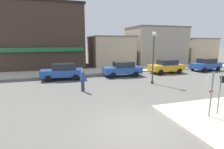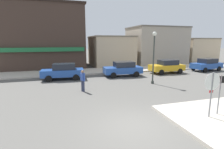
{
  "view_description": "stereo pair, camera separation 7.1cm",
  "coord_description": "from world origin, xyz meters",
  "px_view_note": "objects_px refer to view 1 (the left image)",
  "views": [
    {
      "loc": [
        -3.14,
        -6.45,
        3.68
      ],
      "look_at": [
        0.27,
        4.5,
        1.5
      ],
      "focal_mm": 28.0,
      "sensor_mm": 36.0,
      "label": 1
    },
    {
      "loc": [
        -3.07,
        -6.47,
        3.68
      ],
      "look_at": [
        0.27,
        4.5,
        1.5
      ],
      "focal_mm": 28.0,
      "sensor_mm": 36.0,
      "label": 2
    }
  ],
  "objects_px": {
    "one_way_sign": "(220,91)",
    "parked_car_third": "(166,66)",
    "lamp_post": "(154,50)",
    "parked_car_second": "(123,69)",
    "pedestrian_crossing_near": "(83,80)",
    "stop_sign": "(212,89)",
    "parked_car_fourth": "(206,64)",
    "parked_car_nearest": "(63,71)"
  },
  "relations": [
    {
      "from": "parked_car_nearest",
      "to": "lamp_post",
      "type": "bearing_deg",
      "value": -28.68
    },
    {
      "from": "stop_sign",
      "to": "parked_car_fourth",
      "type": "distance_m",
      "value": 15.94
    },
    {
      "from": "stop_sign",
      "to": "one_way_sign",
      "type": "distance_m",
      "value": 0.71
    },
    {
      "from": "parked_car_second",
      "to": "parked_car_fourth",
      "type": "distance_m",
      "value": 11.37
    },
    {
      "from": "parked_car_nearest",
      "to": "parked_car_third",
      "type": "bearing_deg",
      "value": 0.15
    },
    {
      "from": "parked_car_nearest",
      "to": "pedestrian_crossing_near",
      "type": "bearing_deg",
      "value": -74.97
    },
    {
      "from": "parked_car_nearest",
      "to": "parked_car_third",
      "type": "height_order",
      "value": "same"
    },
    {
      "from": "parked_car_third",
      "to": "pedestrian_crossing_near",
      "type": "xyz_separation_m",
      "value": [
        -10.45,
        -4.82,
        0.06
      ]
    },
    {
      "from": "stop_sign",
      "to": "lamp_post",
      "type": "relative_size",
      "value": 0.51
    },
    {
      "from": "stop_sign",
      "to": "lamp_post",
      "type": "distance_m",
      "value": 7.45
    },
    {
      "from": "parked_car_third",
      "to": "parked_car_fourth",
      "type": "xyz_separation_m",
      "value": [
        5.81,
        -0.01,
        0.0
      ]
    },
    {
      "from": "one_way_sign",
      "to": "lamp_post",
      "type": "distance_m",
      "value": 7.28
    },
    {
      "from": "parked_car_nearest",
      "to": "parked_car_fourth",
      "type": "distance_m",
      "value": 17.54
    },
    {
      "from": "one_way_sign",
      "to": "parked_car_nearest",
      "type": "relative_size",
      "value": 0.51
    },
    {
      "from": "lamp_post",
      "to": "parked_car_nearest",
      "type": "relative_size",
      "value": 1.11
    },
    {
      "from": "parked_car_third",
      "to": "lamp_post",
      "type": "bearing_deg",
      "value": -135.68
    },
    {
      "from": "parked_car_second",
      "to": "one_way_sign",
      "type": "bearing_deg",
      "value": -85.41
    },
    {
      "from": "parked_car_second",
      "to": "pedestrian_crossing_near",
      "type": "bearing_deg",
      "value": -136.64
    },
    {
      "from": "parked_car_second",
      "to": "parked_car_fourth",
      "type": "height_order",
      "value": "same"
    },
    {
      "from": "one_way_sign",
      "to": "parked_car_nearest",
      "type": "xyz_separation_m",
      "value": [
        -7.05,
        11.18,
        -0.52
      ]
    },
    {
      "from": "lamp_post",
      "to": "parked_car_fourth",
      "type": "distance_m",
      "value": 11.07
    },
    {
      "from": "pedestrian_crossing_near",
      "to": "parked_car_second",
      "type": "bearing_deg",
      "value": 43.36
    },
    {
      "from": "parked_car_fourth",
      "to": "pedestrian_crossing_near",
      "type": "bearing_deg",
      "value": -163.51
    },
    {
      "from": "parked_car_third",
      "to": "pedestrian_crossing_near",
      "type": "distance_m",
      "value": 11.51
    },
    {
      "from": "one_way_sign",
      "to": "pedestrian_crossing_near",
      "type": "distance_m",
      "value": 8.62
    },
    {
      "from": "stop_sign",
      "to": "parked_car_nearest",
      "type": "xyz_separation_m",
      "value": [
        -6.38,
        11.33,
        -0.71
      ]
    },
    {
      "from": "stop_sign",
      "to": "parked_car_third",
      "type": "distance_m",
      "value": 12.58
    },
    {
      "from": "lamp_post",
      "to": "pedestrian_crossing_near",
      "type": "xyz_separation_m",
      "value": [
        -6.22,
        -0.69,
        -2.09
      ]
    },
    {
      "from": "one_way_sign",
      "to": "parked_car_fourth",
      "type": "distance_m",
      "value": 15.36
    },
    {
      "from": "pedestrian_crossing_near",
      "to": "parked_car_third",
      "type": "bearing_deg",
      "value": 24.76
    },
    {
      "from": "parked_car_second",
      "to": "parked_car_third",
      "type": "xyz_separation_m",
      "value": [
        5.56,
        0.21,
        0.0
      ]
    },
    {
      "from": "lamp_post",
      "to": "parked_car_third",
      "type": "height_order",
      "value": "lamp_post"
    },
    {
      "from": "parked_car_third",
      "to": "pedestrian_crossing_near",
      "type": "height_order",
      "value": "pedestrian_crossing_near"
    },
    {
      "from": "one_way_sign",
      "to": "parked_car_fourth",
      "type": "xyz_separation_m",
      "value": [
        10.49,
        11.2,
        -0.52
      ]
    },
    {
      "from": "stop_sign",
      "to": "one_way_sign",
      "type": "height_order",
      "value": "stop_sign"
    },
    {
      "from": "lamp_post",
      "to": "parked_car_second",
      "type": "distance_m",
      "value": 4.67
    },
    {
      "from": "one_way_sign",
      "to": "parked_car_third",
      "type": "xyz_separation_m",
      "value": [
        4.68,
        11.21,
        -0.52
      ]
    },
    {
      "from": "one_way_sign",
      "to": "parked_car_second",
      "type": "height_order",
      "value": "one_way_sign"
    },
    {
      "from": "stop_sign",
      "to": "one_way_sign",
      "type": "relative_size",
      "value": 1.1
    },
    {
      "from": "lamp_post",
      "to": "pedestrian_crossing_near",
      "type": "relative_size",
      "value": 2.82
    },
    {
      "from": "parked_car_nearest",
      "to": "parked_car_second",
      "type": "distance_m",
      "value": 6.17
    },
    {
      "from": "one_way_sign",
      "to": "pedestrian_crossing_near",
      "type": "relative_size",
      "value": 1.3
    }
  ]
}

